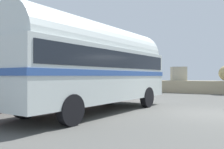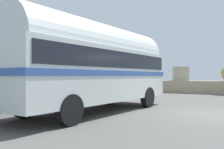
% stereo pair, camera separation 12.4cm
% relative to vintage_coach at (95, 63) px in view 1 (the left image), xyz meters
% --- Properties ---
extents(ground, '(32.00, 26.00, 0.02)m').
position_rel_vintage_coach_xyz_m(ground, '(4.18, 1.87, -2.04)').
color(ground, '#4F4F4C').
extents(vintage_coach, '(3.26, 8.78, 3.70)m').
position_rel_vintage_coach_xyz_m(vintage_coach, '(0.00, 0.00, 0.00)').
color(vintage_coach, black).
rests_on(vintage_coach, ground).
extents(second_coach, '(4.53, 8.91, 3.70)m').
position_rel_vintage_coach_xyz_m(second_coach, '(-3.90, -0.68, 0.00)').
color(second_coach, black).
rests_on(second_coach, ground).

